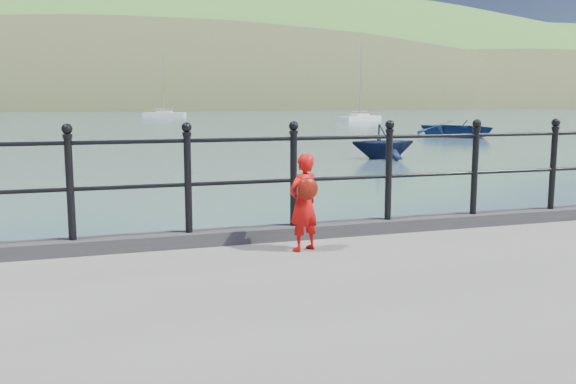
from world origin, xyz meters
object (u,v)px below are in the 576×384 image
object	(u,v)px
child	(304,202)
launch_blue	(459,128)
sailboat_deep	(164,115)
railing	(242,169)
sailboat_far	(360,119)
launch_navy	(383,141)

from	to	relation	value
child	launch_blue	xyz separation A→B (m)	(23.11, 32.27, -0.89)
launch_blue	child	bearing A→B (deg)	-139.08
launch_blue	sailboat_deep	bearing A→B (deg)	88.83
railing	launch_blue	size ratio (longest dim) A/B	2.97
sailboat_deep	launch_blue	bearing A→B (deg)	-57.47
railing	sailboat_deep	xyz separation A→B (m)	(9.78, 95.15, -1.48)
railing	sailboat_far	size ratio (longest dim) A/B	1.87
launch_navy	sailboat_far	bearing A→B (deg)	-21.04
child	sailboat_far	distance (m)	71.36
launch_blue	sailboat_far	size ratio (longest dim) A/B	0.63
sailboat_deep	sailboat_far	bearing A→B (deg)	-35.95
launch_blue	launch_navy	world-z (taller)	launch_navy
sailboat_far	sailboat_deep	bearing A→B (deg)	94.79
railing	child	world-z (taller)	railing
child	launch_navy	size ratio (longest dim) A/B	0.35
railing	child	distance (m)	0.84
launch_blue	sailboat_far	world-z (taller)	sailboat_far
railing	launch_blue	xyz separation A→B (m)	(23.63, 31.68, -1.19)
launch_blue	launch_navy	bearing A→B (deg)	-146.83
child	sailboat_deep	size ratio (longest dim) A/B	0.10
railing	launch_navy	distance (m)	21.12
railing	sailboat_deep	size ratio (longest dim) A/B	1.82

